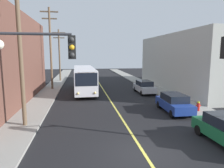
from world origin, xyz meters
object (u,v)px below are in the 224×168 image
(utility_pole_near, at_px, (20,42))
(utility_pole_far, at_px, (59,53))
(city_bus, at_px, (84,78))
(fire_hydrant, at_px, (198,106))
(parked_car_silver, at_px, (144,87))
(parked_car_blue, at_px, (174,103))
(utility_pole_mid, at_px, (51,45))
(traffic_signal_left_corner, at_px, (26,71))

(utility_pole_near, xyz_separation_m, utility_pole_far, (0.11, 24.04, -0.54))
(city_bus, relative_size, fire_hydrant, 14.53)
(utility_pole_near, bearing_deg, utility_pole_far, 89.75)
(utility_pole_far, height_order, fire_hydrant, utility_pole_far)
(parked_car_silver, relative_size, fire_hydrant, 5.26)
(parked_car_blue, height_order, utility_pole_mid, utility_pole_mid)
(utility_pole_near, xyz_separation_m, fire_hydrant, (13.85, 1.42, -5.21))
(parked_car_blue, height_order, traffic_signal_left_corner, traffic_signal_left_corner)
(parked_car_blue, bearing_deg, traffic_signal_left_corner, -145.57)
(utility_pole_far, bearing_deg, traffic_signal_left_corner, -87.10)
(parked_car_blue, xyz_separation_m, utility_pole_near, (-11.81, -1.81, 4.95))
(parked_car_silver, relative_size, utility_pole_mid, 0.40)
(parked_car_silver, height_order, utility_pole_near, utility_pole_near)
(parked_car_silver, bearing_deg, utility_pole_near, -138.62)
(utility_pole_far, xyz_separation_m, traffic_signal_left_corner, (1.48, -29.24, -0.95))
(utility_pole_far, bearing_deg, parked_car_blue, -62.25)
(parked_car_silver, height_order, utility_pole_far, utility_pole_far)
(fire_hydrant, bearing_deg, utility_pole_mid, 135.69)
(parked_car_silver, relative_size, traffic_signal_left_corner, 0.74)
(parked_car_silver, xyz_separation_m, utility_pole_near, (-11.93, -10.51, 4.95))
(city_bus, distance_m, parked_car_silver, 8.08)
(parked_car_blue, distance_m, parked_car_silver, 8.70)
(parked_car_blue, relative_size, traffic_signal_left_corner, 0.74)
(utility_pole_near, distance_m, traffic_signal_left_corner, 5.63)
(parked_car_silver, bearing_deg, city_bus, 161.59)
(utility_pole_near, height_order, utility_pole_mid, utility_pole_mid)
(parked_car_blue, distance_m, utility_pole_mid, 18.66)
(parked_car_blue, height_order, utility_pole_far, utility_pole_far)
(fire_hydrant, bearing_deg, utility_pole_far, 121.27)
(parked_car_blue, relative_size, utility_pole_far, 0.48)
(city_bus, height_order, utility_pole_mid, utility_pole_mid)
(utility_pole_near, relative_size, utility_pole_far, 1.11)
(city_bus, distance_m, utility_pole_mid, 6.60)
(utility_pole_mid, relative_size, utility_pole_far, 1.20)
(city_bus, distance_m, traffic_signal_left_corner, 18.61)
(parked_car_silver, bearing_deg, fire_hydrant, -78.05)
(utility_pole_near, height_order, utility_pole_far, utility_pole_near)
(utility_pole_far, bearing_deg, parked_car_silver, -48.87)
(parked_car_blue, relative_size, utility_pole_near, 0.43)
(city_bus, height_order, parked_car_blue, city_bus)
(utility_pole_near, relative_size, fire_hydrant, 12.23)
(city_bus, relative_size, utility_pole_near, 1.19)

